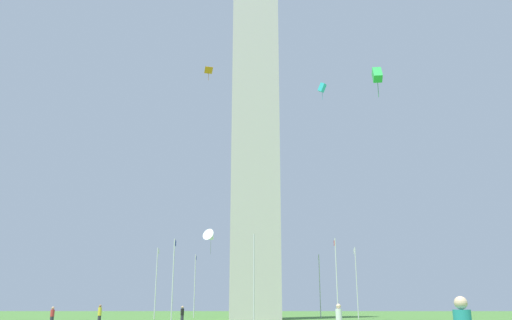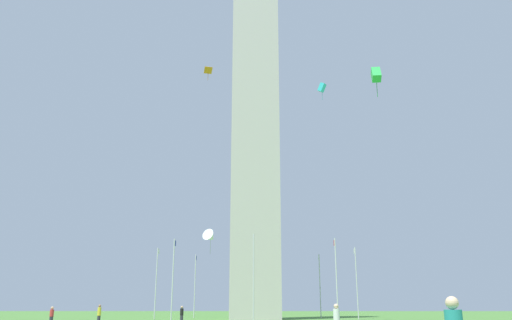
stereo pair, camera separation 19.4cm
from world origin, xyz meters
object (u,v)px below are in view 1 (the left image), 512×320
at_px(kite_cyan_box, 322,88).
at_px(flagpole_ne, 195,283).
at_px(person_yellow_shirt, 100,315).
at_px(person_red_shirt, 52,317).
at_px(flagpole_n, 257,284).
at_px(flagpole_nw, 320,283).
at_px(person_black_shirt, 182,315).
at_px(flagpole_sw, 336,275).
at_px(flagpole_s, 254,273).
at_px(kite_green_box, 377,75).
at_px(obelisk_monument, 256,104).
at_px(flagpole_e, 156,280).
at_px(kite_white_delta, 211,237).
at_px(kite_orange_diamond, 209,71).
at_px(flagpole_se, 173,276).
at_px(flagpole_w, 356,280).

bearing_deg(kite_cyan_box, flagpole_ne, 42.74).
xyz_separation_m(person_yellow_shirt, person_red_shirt, (-4.42, 2.52, -0.09)).
distance_m(flagpole_n, flagpole_nw, 10.08).
bearing_deg(person_black_shirt, flagpole_sw, -31.98).
relative_size(flagpole_n, flagpole_s, 1.00).
height_order(flagpole_nw, person_black_shirt, flagpole_nw).
height_order(flagpole_sw, person_red_shirt, flagpole_sw).
bearing_deg(flagpole_s, flagpole_ne, 22.50).
bearing_deg(flagpole_nw, kite_green_box, -179.24).
xyz_separation_m(obelisk_monument, flagpole_n, (13.23, 0.00, -24.75)).
distance_m(person_yellow_shirt, person_red_shirt, 5.09).
distance_m(flagpole_ne, flagpole_e, 10.08).
height_order(flagpole_n, kite_white_delta, kite_white_delta).
xyz_separation_m(kite_cyan_box, kite_orange_diamond, (-8.48, 13.27, -1.70)).
bearing_deg(kite_green_box, kite_white_delta, 34.39).
distance_m(flagpole_se, kite_green_box, 33.30).
bearing_deg(kite_cyan_box, flagpole_e, 65.38).
relative_size(obelisk_monument, person_red_shirt, 37.34).
xyz_separation_m(flagpole_ne, flagpole_w, (-9.31, -22.49, 0.00)).
bearing_deg(person_yellow_shirt, kite_cyan_box, -41.08).
xyz_separation_m(flagpole_w, person_yellow_shirt, (-21.04, 26.92, -4.12)).
relative_size(flagpole_ne, flagpole_w, 1.00).
distance_m(flagpole_s, flagpole_sw, 10.08).
bearing_deg(flagpole_sw, obelisk_monument, 45.16).
height_order(kite_cyan_box, kite_white_delta, kite_cyan_box).
bearing_deg(flagpole_w, person_yellow_shirt, 128.01).
bearing_deg(flagpole_n, kite_green_box, -167.89).
relative_size(flagpole_s, person_yellow_shirt, 5.21).
distance_m(obelisk_monument, flagpole_n, 28.06).
distance_m(flagpole_s, person_yellow_shirt, 16.36).
xyz_separation_m(flagpole_nw, kite_cyan_box, (-19.22, 0.87, 22.91)).
xyz_separation_m(flagpole_ne, flagpole_se, (-18.63, 0.00, 0.00)).
distance_m(person_black_shirt, person_yellow_shirt, 7.47).
distance_m(flagpole_ne, flagpole_w, 24.34).
height_order(obelisk_monument, person_black_shirt, obelisk_monument).
xyz_separation_m(obelisk_monument, flagpole_sw, (-9.26, -9.31, -24.75)).
bearing_deg(person_yellow_shirt, flagpole_nw, -14.96).
bearing_deg(person_red_shirt, kite_orange_diamond, -33.61).
relative_size(flagpole_ne, person_black_shirt, 5.56).
xyz_separation_m(flagpole_se, flagpole_s, (-3.86, -9.31, 0.00)).
bearing_deg(person_red_shirt, flagpole_w, -24.50).
bearing_deg(flagpole_e, obelisk_monument, -90.23).
xyz_separation_m(flagpole_n, person_red_shirt, (-38.63, 16.27, -4.21)).
distance_m(flagpole_n, person_yellow_shirt, 37.10).
relative_size(flagpole_ne, flagpole_e, 1.00).
distance_m(flagpole_se, person_black_shirt, 10.69).
bearing_deg(obelisk_monument, flagpole_w, -89.77).
bearing_deg(obelisk_monument, flagpole_nw, -44.84).
xyz_separation_m(flagpole_e, kite_white_delta, (-11.26, -8.28, 4.14)).
distance_m(flagpole_se, flagpole_s, 10.08).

